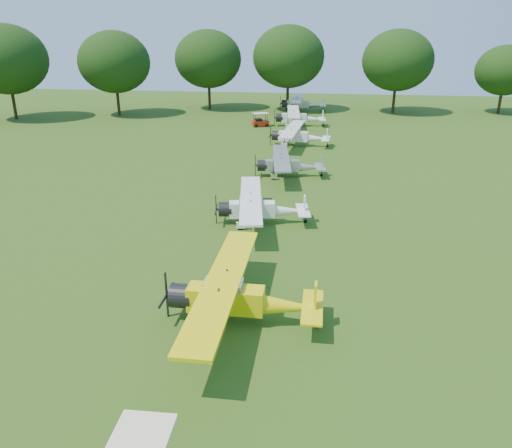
{
  "coord_description": "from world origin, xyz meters",
  "views": [
    {
      "loc": [
        4.1,
        -24.13,
        12.1
      ],
      "look_at": [
        0.32,
        2.96,
        1.4
      ],
      "focal_mm": 35.0,
      "sensor_mm": 36.0,
      "label": 1
    }
  ],
  "objects_px": {
    "aircraft_2": "(238,296)",
    "aircraft_4": "(287,164)",
    "aircraft_3": "(259,207)",
    "aircraft_6": "(298,117)",
    "aircraft_5": "(298,135)",
    "golf_cart": "(260,122)",
    "aircraft_7": "(301,103)"
  },
  "relations": [
    {
      "from": "aircraft_5",
      "to": "golf_cart",
      "type": "bearing_deg",
      "value": 121.04
    },
    {
      "from": "aircraft_6",
      "to": "golf_cart",
      "type": "height_order",
      "value": "aircraft_6"
    },
    {
      "from": "aircraft_3",
      "to": "aircraft_7",
      "type": "xyz_separation_m",
      "value": [
        0.13,
        49.38,
        0.17
      ]
    },
    {
      "from": "aircraft_5",
      "to": "golf_cart",
      "type": "relative_size",
      "value": 4.52
    },
    {
      "from": "aircraft_4",
      "to": "aircraft_6",
      "type": "height_order",
      "value": "aircraft_6"
    },
    {
      "from": "aircraft_4",
      "to": "aircraft_6",
      "type": "xyz_separation_m",
      "value": [
        -0.56,
        24.65,
        0.14
      ]
    },
    {
      "from": "aircraft_2",
      "to": "aircraft_7",
      "type": "distance_m",
      "value": 61.48
    },
    {
      "from": "aircraft_7",
      "to": "golf_cart",
      "type": "xyz_separation_m",
      "value": [
        -4.71,
        -14.06,
        -0.73
      ]
    },
    {
      "from": "aircraft_2",
      "to": "aircraft_4",
      "type": "relative_size",
      "value": 1.13
    },
    {
      "from": "aircraft_6",
      "to": "aircraft_2",
      "type": "bearing_deg",
      "value": -94.58
    },
    {
      "from": "aircraft_2",
      "to": "aircraft_3",
      "type": "relative_size",
      "value": 1.11
    },
    {
      "from": "aircraft_4",
      "to": "aircraft_5",
      "type": "height_order",
      "value": "aircraft_5"
    },
    {
      "from": "aircraft_5",
      "to": "aircraft_2",
      "type": "bearing_deg",
      "value": -86.42
    },
    {
      "from": "aircraft_5",
      "to": "golf_cart",
      "type": "distance_m",
      "value": 12.6
    },
    {
      "from": "aircraft_4",
      "to": "aircraft_7",
      "type": "height_order",
      "value": "aircraft_7"
    },
    {
      "from": "aircraft_3",
      "to": "aircraft_6",
      "type": "xyz_separation_m",
      "value": [
        0.38,
        36.3,
        0.11
      ]
    },
    {
      "from": "aircraft_2",
      "to": "aircraft_7",
      "type": "xyz_separation_m",
      "value": [
        -0.53,
        61.48,
        0.04
      ]
    },
    {
      "from": "aircraft_6",
      "to": "aircraft_3",
      "type": "bearing_deg",
      "value": -95.51
    },
    {
      "from": "aircraft_3",
      "to": "golf_cart",
      "type": "bearing_deg",
      "value": 88.74
    },
    {
      "from": "aircraft_3",
      "to": "aircraft_7",
      "type": "bearing_deg",
      "value": 81.2
    },
    {
      "from": "aircraft_4",
      "to": "aircraft_5",
      "type": "xyz_separation_m",
      "value": [
        0.15,
        12.45,
        0.11
      ]
    },
    {
      "from": "aircraft_6",
      "to": "aircraft_4",
      "type": "bearing_deg",
      "value": -93.61
    },
    {
      "from": "aircraft_3",
      "to": "aircraft_5",
      "type": "distance_m",
      "value": 24.12
    },
    {
      "from": "aircraft_6",
      "to": "aircraft_7",
      "type": "distance_m",
      "value": 13.09
    },
    {
      "from": "aircraft_6",
      "to": "golf_cart",
      "type": "bearing_deg",
      "value": -173.82
    },
    {
      "from": "aircraft_2",
      "to": "aircraft_6",
      "type": "relative_size",
      "value": 1.01
    },
    {
      "from": "aircraft_3",
      "to": "aircraft_5",
      "type": "relative_size",
      "value": 0.93
    },
    {
      "from": "aircraft_4",
      "to": "aircraft_5",
      "type": "bearing_deg",
      "value": 82.38
    },
    {
      "from": "aircraft_6",
      "to": "golf_cart",
      "type": "xyz_separation_m",
      "value": [
        -4.95,
        -0.97,
        -0.67
      ]
    },
    {
      "from": "aircraft_2",
      "to": "aircraft_3",
      "type": "distance_m",
      "value": 12.11
    },
    {
      "from": "aircraft_2",
      "to": "golf_cart",
      "type": "relative_size",
      "value": 4.69
    },
    {
      "from": "aircraft_2",
      "to": "aircraft_6",
      "type": "xyz_separation_m",
      "value": [
        -0.28,
        48.39,
        -0.02
      ]
    }
  ]
}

